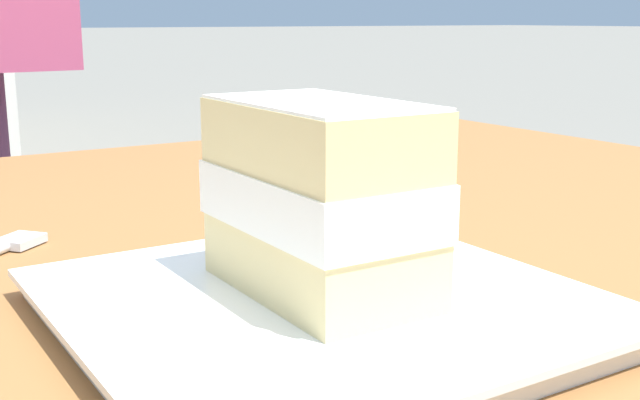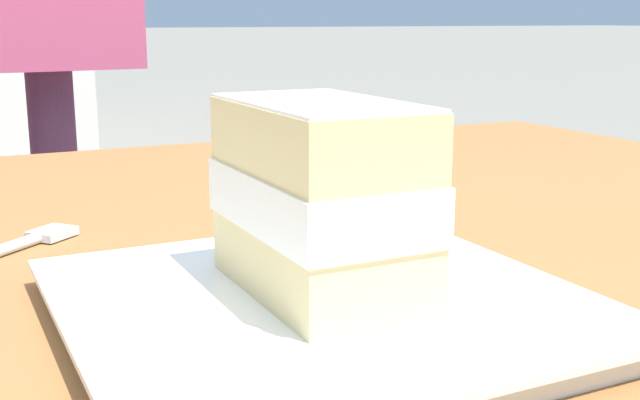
{
  "view_description": "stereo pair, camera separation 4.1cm",
  "coord_description": "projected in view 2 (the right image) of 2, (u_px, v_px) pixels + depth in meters",
  "views": [
    {
      "loc": [
        -0.26,
        0.32,
        0.91
      ],
      "look_at": [
        0.08,
        0.11,
        0.82
      ],
      "focal_mm": 45.51,
      "sensor_mm": 36.0,
      "label": 1
    },
    {
      "loc": [
        -0.28,
        0.29,
        0.91
      ],
      "look_at": [
        0.08,
        0.11,
        0.82
      ],
      "focal_mm": 45.51,
      "sensor_mm": 36.0,
      "label": 2
    }
  ],
  "objects": [
    {
      "name": "dessert_plate",
      "position": [
        320.0,
        308.0,
        0.42
      ],
      "size": [
        0.26,
        0.26,
        0.02
      ],
      "color": "white",
      "rests_on": "patio_table"
    },
    {
      "name": "cake_slice",
      "position": [
        320.0,
        198.0,
        0.41
      ],
      "size": [
        0.13,
        0.08,
        0.1
      ],
      "color": "#EAD18C",
      "rests_on": "dessert_plate"
    }
  ]
}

